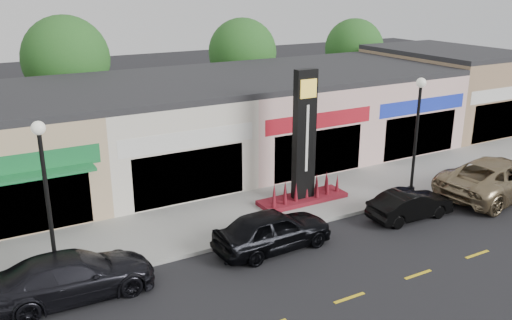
% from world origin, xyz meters
% --- Properties ---
extents(ground, '(120.00, 120.00, 0.00)m').
position_xyz_m(ground, '(0.00, 0.00, 0.00)').
color(ground, black).
rests_on(ground, ground).
extents(sidewalk, '(52.00, 4.30, 0.15)m').
position_xyz_m(sidewalk, '(0.00, 4.35, 0.07)').
color(sidewalk, gray).
rests_on(sidewalk, ground).
extents(curb, '(52.00, 0.20, 0.15)m').
position_xyz_m(curb, '(0.00, 2.10, 0.07)').
color(curb, gray).
rests_on(curb, ground).
extents(shop_beige, '(7.00, 10.85, 4.80)m').
position_xyz_m(shop_beige, '(-8.50, 11.46, 2.40)').
color(shop_beige, tan).
rests_on(shop_beige, ground).
extents(shop_cream, '(7.00, 10.01, 4.80)m').
position_xyz_m(shop_cream, '(-1.50, 11.47, 2.40)').
color(shop_cream, silver).
rests_on(shop_cream, ground).
extents(shop_pink_w, '(7.00, 10.01, 4.80)m').
position_xyz_m(shop_pink_w, '(5.50, 11.47, 2.40)').
color(shop_pink_w, beige).
rests_on(shop_pink_w, ground).
extents(shop_pink_e, '(7.00, 10.01, 4.80)m').
position_xyz_m(shop_pink_e, '(12.50, 11.47, 2.40)').
color(shop_pink_e, beige).
rests_on(shop_pink_e, ground).
extents(shop_tan, '(7.00, 10.01, 5.30)m').
position_xyz_m(shop_tan, '(19.50, 11.48, 2.65)').
color(shop_tan, olive).
rests_on(shop_tan, ground).
extents(tree_rear_west, '(5.20, 5.20, 7.83)m').
position_xyz_m(tree_rear_west, '(-4.00, 19.50, 5.22)').
color(tree_rear_west, '#382619').
rests_on(tree_rear_west, ground).
extents(tree_rear_mid, '(4.80, 4.80, 7.29)m').
position_xyz_m(tree_rear_mid, '(8.00, 19.50, 4.88)').
color(tree_rear_mid, '#382619').
rests_on(tree_rear_mid, ground).
extents(tree_rear_east, '(4.60, 4.60, 6.94)m').
position_xyz_m(tree_rear_east, '(18.00, 19.50, 4.63)').
color(tree_rear_east, '#382619').
rests_on(tree_rear_east, ground).
extents(lamp_west_near, '(0.44, 0.44, 5.47)m').
position_xyz_m(lamp_west_near, '(-8.00, 2.50, 3.48)').
color(lamp_west_near, black).
rests_on(lamp_west_near, sidewalk).
extents(lamp_east_near, '(0.44, 0.44, 5.47)m').
position_xyz_m(lamp_east_near, '(8.00, 2.50, 3.48)').
color(lamp_east_near, black).
rests_on(lamp_east_near, sidewalk).
extents(pylon_sign, '(4.20, 1.30, 6.00)m').
position_xyz_m(pylon_sign, '(3.00, 4.20, 2.27)').
color(pylon_sign, '#570F0F').
rests_on(pylon_sign, sidewalk).
extents(car_dark_sedan, '(2.20, 5.19, 1.49)m').
position_xyz_m(car_dark_sedan, '(-7.67, 1.39, 0.75)').
color(car_dark_sedan, black).
rests_on(car_dark_sedan, ground).
extents(car_black_sedan, '(2.07, 4.71, 1.58)m').
position_xyz_m(car_black_sedan, '(-0.43, 1.10, 0.79)').
color(car_black_sedan, black).
rests_on(car_black_sedan, ground).
extents(car_black_conv, '(1.44, 3.86, 1.26)m').
position_xyz_m(car_black_conv, '(6.12, 0.64, 0.63)').
color(car_black_conv, black).
rests_on(car_black_conv, ground).
extents(car_gold_suv, '(3.62, 6.81, 1.82)m').
position_xyz_m(car_gold_suv, '(11.61, 0.57, 0.91)').
color(car_gold_suv, '#94805E').
rests_on(car_gold_suv, ground).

